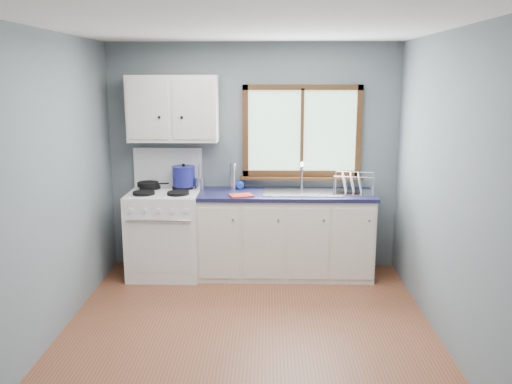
{
  "coord_description": "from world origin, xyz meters",
  "views": [
    {
      "loc": [
        0.16,
        -4.17,
        2.13
      ],
      "look_at": [
        0.05,
        0.9,
        1.05
      ],
      "focal_mm": 38.0,
      "sensor_mm": 36.0,
      "label": 1
    }
  ],
  "objects_px": {
    "gas_range": "(165,231)",
    "utensil_crock": "(200,184)",
    "sink": "(302,198)",
    "thermos": "(233,177)",
    "stockpot": "(184,176)",
    "dish_rack": "(353,188)",
    "base_cabinets": "(285,238)",
    "skillet": "(148,184)"
  },
  "relations": [
    {
      "from": "skillet",
      "to": "thermos",
      "type": "height_order",
      "value": "thermos"
    },
    {
      "from": "stockpot",
      "to": "skillet",
      "type": "bearing_deg",
      "value": -175.78
    },
    {
      "from": "gas_range",
      "to": "utensil_crock",
      "type": "distance_m",
      "value": 0.63
    },
    {
      "from": "base_cabinets",
      "to": "thermos",
      "type": "height_order",
      "value": "thermos"
    },
    {
      "from": "gas_range",
      "to": "utensil_crock",
      "type": "bearing_deg",
      "value": 17.25
    },
    {
      "from": "dish_rack",
      "to": "sink",
      "type": "bearing_deg",
      "value": -171.03
    },
    {
      "from": "base_cabinets",
      "to": "stockpot",
      "type": "distance_m",
      "value": 1.3
    },
    {
      "from": "base_cabinets",
      "to": "stockpot",
      "type": "xyz_separation_m",
      "value": [
        -1.11,
        0.13,
        0.66
      ]
    },
    {
      "from": "base_cabinets",
      "to": "thermos",
      "type": "relative_size",
      "value": 6.36
    },
    {
      "from": "skillet",
      "to": "thermos",
      "type": "relative_size",
      "value": 1.25
    },
    {
      "from": "thermos",
      "to": "dish_rack",
      "type": "distance_m",
      "value": 1.3
    },
    {
      "from": "stockpot",
      "to": "dish_rack",
      "type": "relative_size",
      "value": 0.55
    },
    {
      "from": "sink",
      "to": "thermos",
      "type": "distance_m",
      "value": 0.79
    },
    {
      "from": "dish_rack",
      "to": "base_cabinets",
      "type": "bearing_deg",
      "value": -170.61
    },
    {
      "from": "skillet",
      "to": "dish_rack",
      "type": "height_order",
      "value": "dish_rack"
    },
    {
      "from": "sink",
      "to": "stockpot",
      "type": "relative_size",
      "value": 3.22
    },
    {
      "from": "stockpot",
      "to": "utensil_crock",
      "type": "bearing_deg",
      "value": -11.35
    },
    {
      "from": "base_cabinets",
      "to": "skillet",
      "type": "distance_m",
      "value": 1.61
    },
    {
      "from": "base_cabinets",
      "to": "stockpot",
      "type": "bearing_deg",
      "value": 173.15
    },
    {
      "from": "sink",
      "to": "stockpot",
      "type": "distance_m",
      "value": 1.31
    },
    {
      "from": "thermos",
      "to": "stockpot",
      "type": "bearing_deg",
      "value": -179.41
    },
    {
      "from": "utensil_crock",
      "to": "thermos",
      "type": "bearing_deg",
      "value": 6.66
    },
    {
      "from": "gas_range",
      "to": "sink",
      "type": "xyz_separation_m",
      "value": [
        1.49,
        0.02,
        0.37
      ]
    },
    {
      "from": "stockpot",
      "to": "dish_rack",
      "type": "xyz_separation_m",
      "value": [
        1.82,
        -0.15,
        -0.09
      ]
    },
    {
      "from": "sink",
      "to": "dish_rack",
      "type": "height_order",
      "value": "sink"
    },
    {
      "from": "sink",
      "to": "skillet",
      "type": "height_order",
      "value": "sink"
    },
    {
      "from": "sink",
      "to": "skillet",
      "type": "bearing_deg",
      "value": 176.42
    },
    {
      "from": "gas_range",
      "to": "dish_rack",
      "type": "distance_m",
      "value": 2.07
    },
    {
      "from": "sink",
      "to": "dish_rack",
      "type": "bearing_deg",
      "value": -1.79
    },
    {
      "from": "skillet",
      "to": "dish_rack",
      "type": "xyz_separation_m",
      "value": [
        2.21,
        -0.12,
        -0.0
      ]
    },
    {
      "from": "base_cabinets",
      "to": "utensil_crock",
      "type": "distance_m",
      "value": 1.1
    },
    {
      "from": "gas_range",
      "to": "dish_rack",
      "type": "bearing_deg",
      "value": 0.05
    },
    {
      "from": "sink",
      "to": "skillet",
      "type": "xyz_separation_m",
      "value": [
        -1.68,
        0.11,
        0.12
      ]
    },
    {
      "from": "base_cabinets",
      "to": "gas_range",
      "type": "bearing_deg",
      "value": -179.18
    },
    {
      "from": "utensil_crock",
      "to": "sink",
      "type": "bearing_deg",
      "value": -5.03
    },
    {
      "from": "base_cabinets",
      "to": "utensil_crock",
      "type": "height_order",
      "value": "utensil_crock"
    },
    {
      "from": "skillet",
      "to": "thermos",
      "type": "distance_m",
      "value": 0.93
    },
    {
      "from": "sink",
      "to": "thermos",
      "type": "relative_size",
      "value": 2.89
    },
    {
      "from": "skillet",
      "to": "thermos",
      "type": "bearing_deg",
      "value": -12.53
    },
    {
      "from": "stockpot",
      "to": "thermos",
      "type": "bearing_deg",
      "value": 0.59
    },
    {
      "from": "skillet",
      "to": "base_cabinets",
      "type": "bearing_deg",
      "value": -18.65
    },
    {
      "from": "gas_range",
      "to": "skillet",
      "type": "relative_size",
      "value": 3.75
    }
  ]
}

